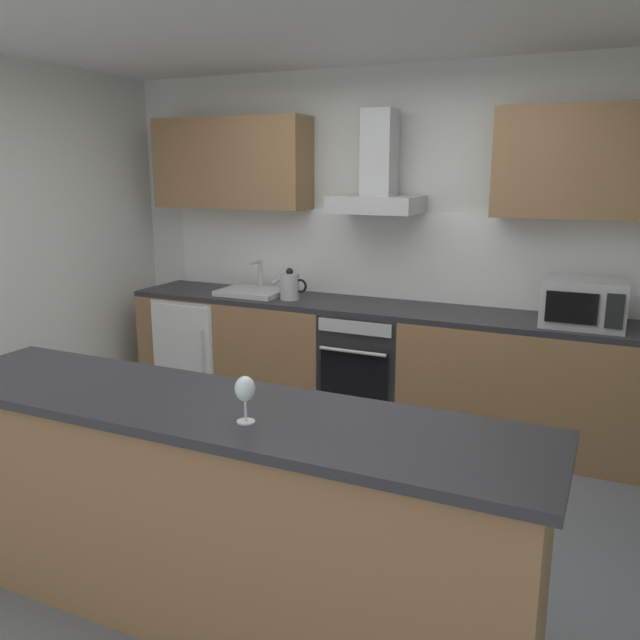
% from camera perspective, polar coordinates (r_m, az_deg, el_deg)
% --- Properties ---
extents(ground, '(5.63, 4.76, 0.02)m').
position_cam_1_polar(ground, '(3.71, -3.07, -17.43)').
color(ground, slate).
extents(ceiling, '(5.63, 4.76, 0.02)m').
position_cam_1_polar(ceiling, '(3.27, -3.69, 26.13)').
color(ceiling, white).
extents(wall_back, '(5.63, 0.12, 2.60)m').
position_cam_1_polar(wall_back, '(5.02, 7.20, 6.50)').
color(wall_back, silver).
rests_on(wall_back, ground).
extents(backsplash_tile, '(3.93, 0.02, 0.66)m').
position_cam_1_polar(backsplash_tile, '(4.96, 6.92, 5.61)').
color(backsplash_tile, white).
extents(counter_back, '(4.07, 0.60, 0.90)m').
position_cam_1_polar(counter_back, '(4.84, 5.54, -4.01)').
color(counter_back, olive).
rests_on(counter_back, ground).
extents(counter_island, '(2.69, 0.64, 0.96)m').
position_cam_1_polar(counter_island, '(2.83, -9.12, -16.34)').
color(counter_island, olive).
rests_on(counter_island, ground).
extents(upper_cabinets, '(4.02, 0.32, 0.70)m').
position_cam_1_polar(upper_cabinets, '(4.77, 6.55, 13.52)').
color(upper_cabinets, olive).
extents(oven, '(0.60, 0.62, 0.80)m').
position_cam_1_polar(oven, '(4.85, 4.25, -3.83)').
color(oven, slate).
rests_on(oven, ground).
extents(refrigerator, '(0.58, 0.60, 0.85)m').
position_cam_1_polar(refrigerator, '(5.53, -10.29, -2.25)').
color(refrigerator, white).
rests_on(refrigerator, ground).
extents(microwave, '(0.50, 0.38, 0.30)m').
position_cam_1_polar(microwave, '(4.40, 22.12, 1.39)').
color(microwave, '#B7BABC').
rests_on(microwave, counter_back).
extents(sink, '(0.50, 0.40, 0.26)m').
position_cam_1_polar(sink, '(5.16, -5.89, 2.54)').
color(sink, silver).
rests_on(sink, counter_back).
extents(kettle, '(0.29, 0.15, 0.24)m').
position_cam_1_polar(kettle, '(4.94, -2.66, 3.03)').
color(kettle, '#B7BABC').
rests_on(kettle, counter_back).
extents(range_hood, '(0.62, 0.45, 0.72)m').
position_cam_1_polar(range_hood, '(4.76, 5.09, 12.07)').
color(range_hood, '#B7BABC').
extents(wine_glass, '(0.08, 0.08, 0.18)m').
position_cam_1_polar(wine_glass, '(2.39, -6.58, -6.17)').
color(wine_glass, silver).
rests_on(wine_glass, counter_island).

